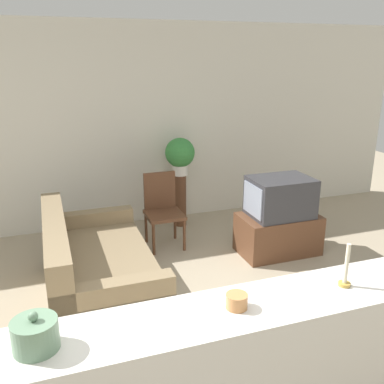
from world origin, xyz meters
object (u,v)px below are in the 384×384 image
(television, at_px, (280,197))
(potted_plant, at_px, (180,154))
(wooden_chair, at_px, (162,207))
(decorative_bowl, at_px, (35,335))
(couch, at_px, (95,269))

(television, xyz_separation_m, potted_plant, (-0.83, 1.20, 0.31))
(wooden_chair, bearing_deg, television, -29.14)
(television, bearing_deg, wooden_chair, 150.86)
(potted_plant, bearing_deg, wooden_chair, -127.26)
(television, distance_m, decorative_bowl, 3.53)
(wooden_chair, bearing_deg, decorative_bowl, -115.29)
(wooden_chair, xyz_separation_m, decorative_bowl, (-1.42, -3.00, 0.58))
(potted_plant, relative_size, decorative_bowl, 2.41)
(couch, xyz_separation_m, potted_plant, (1.34, 1.46, 0.73))
(television, relative_size, decorative_bowl, 3.42)
(potted_plant, distance_m, decorative_bowl, 3.96)
(wooden_chair, distance_m, potted_plant, 0.84)
(wooden_chair, bearing_deg, couch, -135.12)
(television, relative_size, potted_plant, 1.42)
(television, bearing_deg, couch, -173.19)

